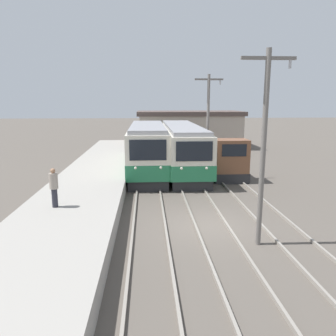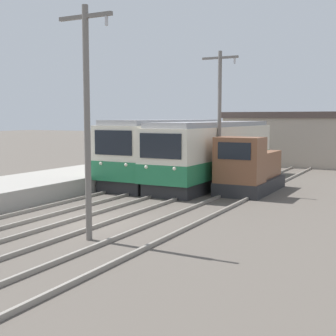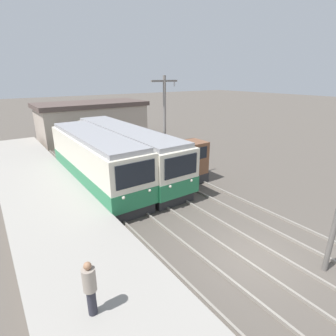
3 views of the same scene
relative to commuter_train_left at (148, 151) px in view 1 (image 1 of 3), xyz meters
name	(u,v)px [view 1 (image 1 of 3)]	position (x,y,z in m)	size (l,w,h in m)	color
ground_plane	(206,226)	(2.60, -11.25, -1.78)	(200.00, 200.00, 0.00)	#564F47
platform_left	(67,220)	(-3.65, -11.25, -1.34)	(4.50, 54.00, 0.86)	gray
track_left	(149,225)	(0.00, -11.25, -1.71)	(1.54, 60.00, 0.14)	gray
track_center	(210,224)	(2.80, -11.25, -1.71)	(1.54, 60.00, 0.14)	gray
track_right	(274,222)	(5.80, -11.25, -1.71)	(1.54, 60.00, 0.14)	gray
commuter_train_left	(148,151)	(0.00, 0.00, 0.00)	(2.84, 11.46, 3.84)	#28282B
commuter_train_center	(182,149)	(2.80, 1.15, -0.05)	(2.84, 14.04, 3.72)	#28282B
shunting_locomotive	(225,161)	(5.80, -1.43, -0.57)	(2.40, 5.41, 3.00)	#28282B
catenary_mast_near	(264,143)	(4.31, -13.34, 2.27)	(2.00, 0.20, 7.43)	slate
catenary_mast_mid	(208,123)	(4.31, -2.01, 2.27)	(2.00, 0.20, 7.43)	slate
person_on_platform	(54,186)	(-4.26, -10.72, 0.07)	(0.38, 0.38, 1.79)	#282833
station_building	(189,129)	(5.14, 14.75, 0.46)	(12.60, 6.30, 4.43)	#AD9E8E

